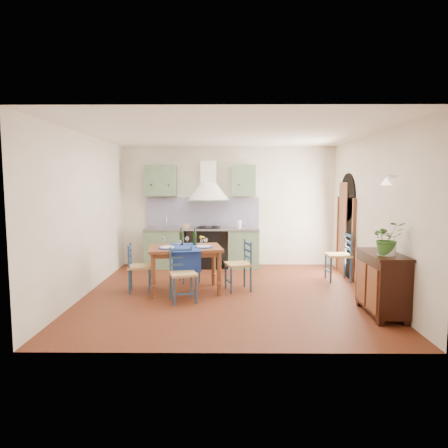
% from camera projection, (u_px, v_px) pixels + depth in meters
% --- Properties ---
extents(floor, '(5.00, 5.00, 0.00)m').
position_uv_depth(floor, '(228.00, 293.00, 7.09)').
color(floor, '#4A230F').
rests_on(floor, ground).
extents(back_wall, '(5.00, 0.96, 2.80)m').
position_uv_depth(back_wall, '(208.00, 222.00, 9.26)').
color(back_wall, silver).
rests_on(back_wall, ground).
extents(right_wall, '(0.26, 5.00, 2.80)m').
position_uv_depth(right_wall, '(366.00, 217.00, 7.21)').
color(right_wall, silver).
rests_on(right_wall, ground).
extents(left_wall, '(0.04, 5.00, 2.80)m').
position_uv_depth(left_wall, '(85.00, 215.00, 6.96)').
color(left_wall, silver).
rests_on(left_wall, ground).
extents(ceiling, '(5.00, 5.00, 0.01)m').
position_uv_depth(ceiling, '(228.00, 133.00, 6.80)').
color(ceiling, white).
rests_on(ceiling, back_wall).
extents(dining_table, '(1.40, 1.09, 1.13)m').
position_uv_depth(dining_table, '(185.00, 252.00, 7.12)').
color(dining_table, brown).
rests_on(dining_table, ground).
extents(chair_near, '(0.52, 0.52, 0.89)m').
position_uv_depth(chair_near, '(183.00, 274.00, 6.57)').
color(chair_near, navy).
rests_on(chair_near, ground).
extents(chair_far, '(0.47, 0.47, 0.79)m').
position_uv_depth(chair_far, '(190.00, 262.00, 7.82)').
color(chair_far, navy).
rests_on(chair_far, ground).
extents(chair_left, '(0.46, 0.46, 0.87)m').
position_uv_depth(chair_left, '(138.00, 267.00, 7.14)').
color(chair_left, navy).
rests_on(chair_left, ground).
extents(chair_right, '(0.53, 0.53, 0.91)m').
position_uv_depth(chair_right, '(240.00, 265.00, 7.24)').
color(chair_right, navy).
rests_on(chair_right, ground).
extents(chair_spare, '(0.46, 0.46, 0.98)m').
position_uv_depth(chair_spare, '(340.00, 256.00, 7.96)').
color(chair_spare, navy).
rests_on(chair_spare, ground).
extents(sideboard, '(0.50, 1.05, 0.94)m').
position_uv_depth(sideboard, '(382.00, 282.00, 5.87)').
color(sideboard, black).
rests_on(sideboard, ground).
extents(potted_plant, '(0.46, 0.41, 0.48)m').
position_uv_depth(potted_plant, '(387.00, 238.00, 5.64)').
color(potted_plant, '#316326').
rests_on(potted_plant, sideboard).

